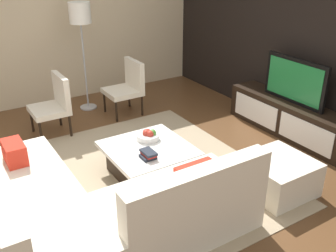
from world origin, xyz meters
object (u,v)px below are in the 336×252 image
sectional_couch (89,207)px  coffee_table (148,160)px  accent_chair_far (128,84)px  fruit_bowl (148,135)px  book_stack (148,154)px  media_console (290,118)px  accent_chair_near (55,102)px  floor_lamp (80,19)px  ottoman (277,176)px  television (295,81)px

sectional_couch → coffee_table: 1.14m
coffee_table → accent_chair_far: accent_chair_far is taller
fruit_bowl → book_stack: 0.45m
media_console → book_stack: media_console is taller
accent_chair_far → accent_chair_near: bearing=-88.4°
accent_chair_near → floor_lamp: (-0.68, 0.74, 0.99)m
fruit_bowl → floor_lamp: bearing=178.0°
ottoman → sectional_couch: bearing=-102.8°
sectional_couch → book_stack: 0.94m
coffee_table → book_stack: bearing=-28.7°
fruit_bowl → sectional_couch: bearing=-54.5°
sectional_couch → book_stack: bearing=113.6°
accent_chair_near → sectional_couch: bearing=-21.3°
book_stack → floor_lamp: bearing=173.5°
ottoman → media_console: bearing=127.5°
ottoman → fruit_bowl: (-1.23, -0.95, 0.23)m
floor_lamp → accent_chair_far: size_ratio=2.00×
ottoman → accent_chair_far: accent_chair_far is taller
fruit_bowl → book_stack: size_ratio=1.34×
television → fruit_bowl: 2.24m
accent_chair_near → floor_lamp: 1.41m
coffee_table → book_stack: 0.33m
sectional_couch → coffee_table: bearing=121.3°
floor_lamp → accent_chair_far: (0.54, 0.50, -1.00)m
television → floor_lamp: size_ratio=0.59×
accent_chair_near → book_stack: bearing=1.5°
ottoman → television: bearing=127.5°
sectional_couch → fruit_bowl: (-0.77, 1.08, 0.14)m
coffee_table → floor_lamp: size_ratio=0.55×
book_stack → accent_chair_far: bearing=159.1°
accent_chair_near → accent_chair_far: bearing=85.0°
sectional_couch → accent_chair_near: accent_chair_near is taller
floor_lamp → accent_chair_far: bearing=42.5°
sectional_couch → ottoman: bearing=77.2°
coffee_table → ottoman: 1.49m
book_stack → sectional_couch: bearing=-66.4°
television → accent_chair_near: (-1.84, -2.85, -0.32)m
sectional_couch → ottoman: sectional_couch is taller
accent_chair_near → fruit_bowl: bearing=11.8°
floor_lamp → media_console: bearing=40.1°
coffee_table → sectional_couch: bearing=-58.7°
coffee_table → book_stack: book_stack is taller
sectional_couch → accent_chair_far: size_ratio=2.65×
accent_chair_near → floor_lamp: size_ratio=0.50×
accent_chair_near → ottoman: 3.23m
sectional_couch → accent_chair_near: 2.37m
television → sectional_couch: size_ratio=0.45×
sectional_couch → fruit_bowl: size_ratio=8.24×
television → book_stack: 2.45m
fruit_bowl → accent_chair_far: size_ratio=0.32×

